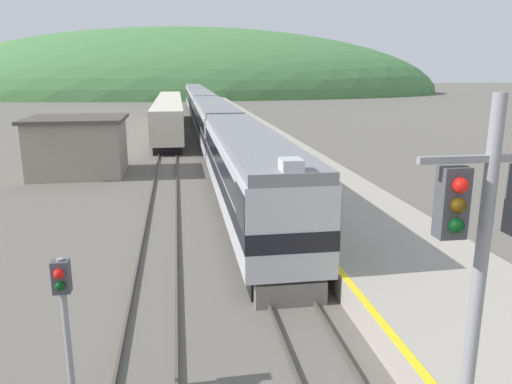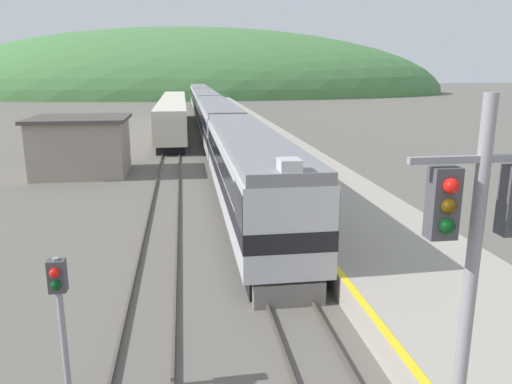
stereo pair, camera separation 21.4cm
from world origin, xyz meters
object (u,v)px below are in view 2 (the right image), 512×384
Objects in this scene: express_train_lead_car at (249,172)px; carriage_third at (206,105)px; siding_train at (173,114)px; signal_mast_main at (474,261)px; carriage_second at (217,124)px; signal_post_siding at (59,299)px; carriage_fourth at (200,96)px.

carriage_third is at bearing 90.00° from express_train_lead_car.
express_train_lead_car is 37.38m from siding_train.
express_train_lead_car is at bearing -83.49° from siding_train.
express_train_lead_car is 46.23m from carriage_third.
signal_mast_main is at bearing -84.48° from siding_train.
carriage_second is 39.82m from signal_mast_main.
carriage_second is 6.87× the size of signal_post_siding.
siding_train is at bearing 106.14° from carriage_second.
signal_mast_main reaches higher than siding_train.
carriage_third is at bearing 90.00° from carriage_second.
carriage_fourth is 83.36m from signal_post_siding.
siding_train is 11.28× the size of signal_post_siding.
carriage_second is 3.33× the size of signal_mast_main.
express_train_lead_car is at bearing -90.00° from carriage_second.
carriage_second is (0.00, 22.50, -0.01)m from express_train_lead_car.
carriage_fourth is 87.24m from signal_mast_main.
siding_train is (-4.24, 14.64, -0.34)m from carriage_second.
carriage_third is 1.00× the size of carriage_fourth.
signal_post_siding is at bearing -95.59° from carriage_third.
signal_post_siding is at bearing 149.36° from signal_mast_main.
signal_post_siding is at bearing -94.00° from carriage_fourth.
express_train_lead_car reaches higher than carriage_fourth.
carriage_third is (0.00, 46.23, -0.01)m from express_train_lead_car.
carriage_fourth is 3.33× the size of signal_mast_main.
carriage_third is 3.33× the size of signal_mast_main.
signal_mast_main reaches higher than signal_post_siding.
express_train_lead_car is 0.87× the size of carriage_fourth.
carriage_third is at bearing 90.92° from signal_mast_main.
signal_mast_main reaches higher than carriage_second.
siding_train is at bearing -115.01° from carriage_third.
carriage_second is at bearing -90.00° from carriage_fourth.
signal_post_siding is at bearing -113.76° from express_train_lead_car.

